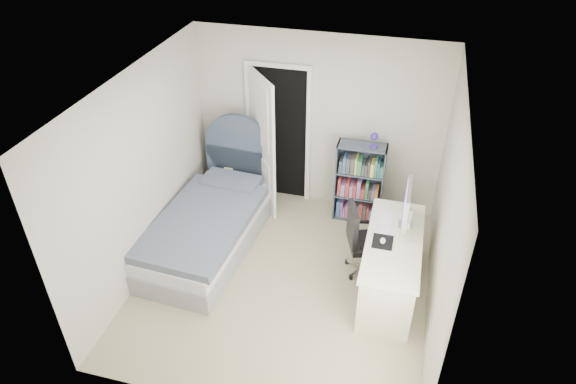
% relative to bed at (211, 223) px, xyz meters
% --- Properties ---
extents(room_shell, '(3.50, 3.70, 2.60)m').
position_rel_bed_xyz_m(room_shell, '(1.11, -0.45, 0.93)').
color(room_shell, gray).
rests_on(room_shell, ground).
extents(door, '(0.92, 0.66, 2.06)m').
position_rel_bed_xyz_m(door, '(0.46, 1.12, 0.72)').
color(door, black).
rests_on(door, ground).
extents(bed, '(1.21, 2.34, 1.40)m').
position_rel_bed_xyz_m(bed, '(0.00, 0.00, 0.00)').
color(bed, gray).
rests_on(bed, ground).
extents(nightstand, '(0.36, 0.36, 0.55)m').
position_rel_bed_xyz_m(nightstand, '(-0.07, 1.01, 0.04)').
color(nightstand, '#DBCD86').
rests_on(nightstand, ground).
extents(floor_lamp, '(0.18, 0.18, 1.25)m').
position_rel_bed_xyz_m(floor_lamp, '(0.01, 1.15, 0.19)').
color(floor_lamp, silver).
rests_on(floor_lamp, ground).
extents(bookcase, '(0.65, 0.28, 1.38)m').
position_rel_bed_xyz_m(bookcase, '(1.77, 1.03, 0.23)').
color(bookcase, '#3E4754').
rests_on(bookcase, ground).
extents(desk, '(0.62, 1.55, 1.27)m').
position_rel_bed_xyz_m(desk, '(2.35, -0.30, 0.10)').
color(desk, '#EFEDC8').
rests_on(desk, ground).
extents(office_chair, '(0.55, 0.55, 0.97)m').
position_rel_bed_xyz_m(office_chair, '(1.96, -0.07, 0.21)').
color(office_chair, silver).
rests_on(office_chair, ground).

